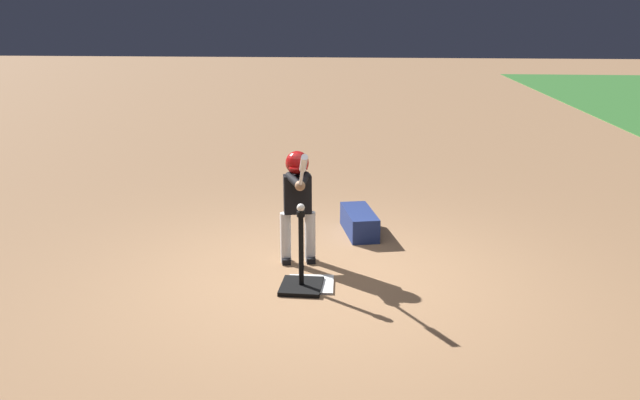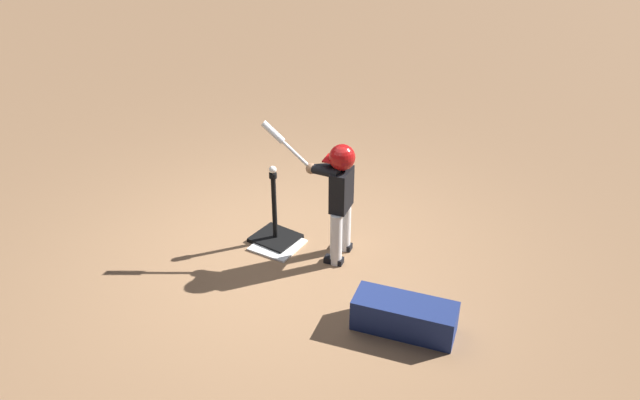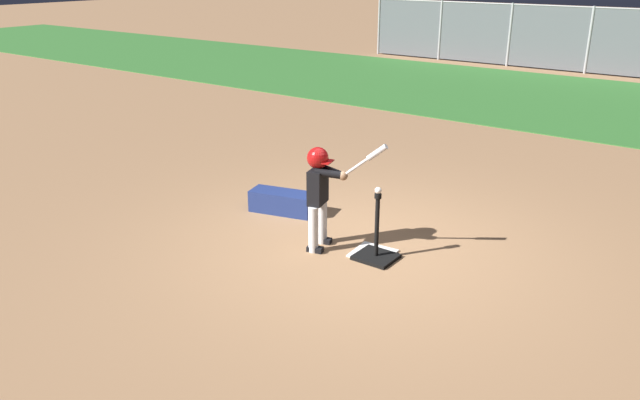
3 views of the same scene
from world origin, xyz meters
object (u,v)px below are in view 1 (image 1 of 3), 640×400
Objects in this scene: batting_tee at (301,278)px; batter_child at (298,193)px; baseball at (301,208)px; equipment_bag at (359,222)px.

batting_tee is 0.94m from batter_child.
baseball is 1.88m from equipment_bag.
batter_child is 1.56× the size of equipment_bag.
batter_child reaches higher than batting_tee.
equipment_bag is (-1.04, 0.58, -0.62)m from batter_child.
batting_tee reaches higher than equipment_bag.
batter_child reaches higher than equipment_bag.
equipment_bag is at bearing 164.99° from baseball.
batting_tee is at bearing -29.50° from equipment_bag.
batter_child is at bearing -169.17° from batting_tee.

